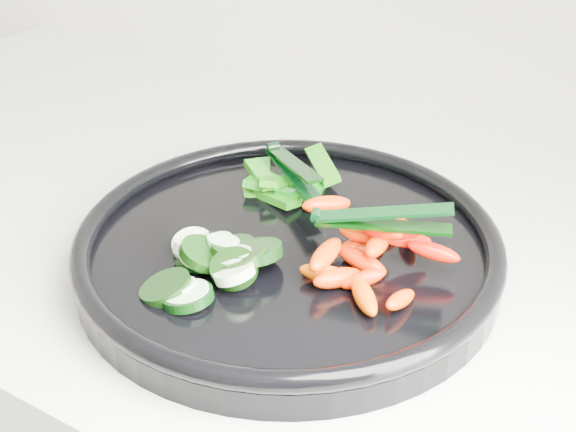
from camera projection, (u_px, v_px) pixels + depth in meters
The scene contains 6 objects.
veggie_tray at pixel (288, 250), 0.70m from camera, with size 0.40×0.40×0.04m.
cucumber_pile at pixel (212, 261), 0.67m from camera, with size 0.11×0.13×0.04m.
carrot_pile at pixel (369, 250), 0.66m from camera, with size 0.14×0.15×0.05m.
pepper_pile at pixel (286, 183), 0.78m from camera, with size 0.10×0.11×0.04m.
tong_carrot at pixel (379, 219), 0.64m from camera, with size 0.11×0.06×0.02m.
tong_pepper at pixel (292, 168), 0.77m from camera, with size 0.10×0.08×0.02m.
Camera 1 is at (-0.01, 1.13, 1.34)m, focal length 50.00 mm.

